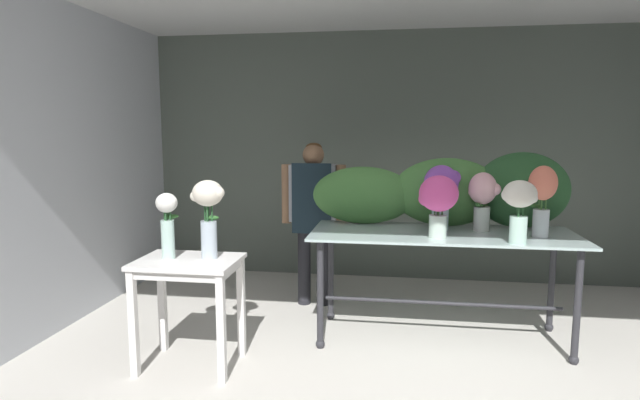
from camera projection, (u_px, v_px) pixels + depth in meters
The scene contains 14 objects.
ground_plane at pixel (390, 339), 4.08m from camera, with size 8.02×8.02×0.00m, color silver.
wall_back at pixel (395, 157), 5.69m from camera, with size 5.52×0.12×2.70m, color slate.
wall_left at pixel (61, 165), 4.31m from camera, with size 0.12×3.76×2.70m, color silver.
display_table_glass at pixel (442, 250), 3.99m from camera, with size 2.02×0.82×0.87m.
side_table_white at pixel (188, 276), 3.55m from camera, with size 0.69×0.51×0.76m.
florist at pixel (313, 206), 4.78m from camera, with size 0.60×0.24×1.53m.
foliage_backdrop at pixel (448, 192), 4.21m from camera, with size 2.07×0.26×0.61m.
vase_coral_anemones at pixel (542, 195), 3.76m from camera, with size 0.20×0.20×0.53m.
vase_violet_freesia at pixel (442, 189), 4.03m from camera, with size 0.29×0.27×0.51m.
vase_blush_stock at pixel (483, 196), 3.99m from camera, with size 0.24×0.21×0.46m.
vase_ivory_hydrangea at pixel (519, 204), 3.55m from camera, with size 0.24×0.23×0.44m.
vase_fuchsia_dahlias at pixel (438, 199), 3.75m from camera, with size 0.29×0.29×0.46m.
vase_white_roses_tall at pixel (167, 222), 3.52m from camera, with size 0.16×0.15×0.46m.
vase_cream_lisianthus_tall at pixel (208, 210), 3.51m from camera, with size 0.24×0.21×0.54m.
Camera 1 is at (0.04, -2.12, 1.65)m, focal length 28.88 mm.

